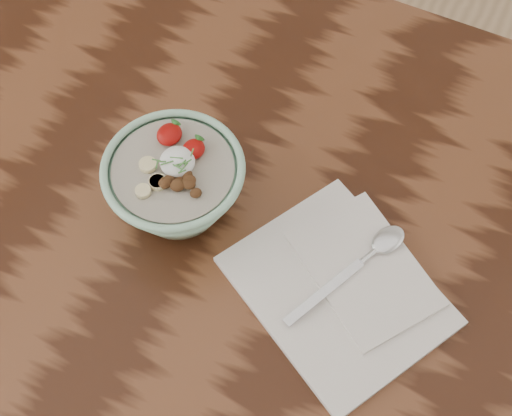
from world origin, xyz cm
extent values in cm
cube|color=#34190D|center=(0.00, 0.00, 73.00)|extent=(160.00, 90.00, 4.00)
cylinder|color=#4C2D19|center=(-72.00, 37.00, 35.50)|extent=(7.00, 7.00, 71.00)
cylinder|color=#9CD1B0|center=(-1.03, -3.95, 75.56)|extent=(7.89, 7.89, 1.13)
torus|color=#9CD1B0|center=(-1.03, -3.95, 84.77)|extent=(17.95, 17.95, 1.03)
cylinder|color=#B7AC97|center=(-1.03, -3.95, 84.21)|extent=(15.22, 15.22, 0.94)
ellipsoid|color=white|center=(-0.70, -3.23, 85.52)|extent=(4.38, 4.38, 2.41)
ellipsoid|color=#950906|center=(0.19, -0.69, 85.44)|extent=(2.77, 3.05, 1.53)
cone|color=#286623|center=(0.19, 0.55, 85.74)|extent=(1.40, 1.03, 1.52)
ellipsoid|color=#950906|center=(-3.55, -0.13, 85.54)|extent=(3.13, 3.44, 1.72)
cone|color=#286623|center=(-3.55, 1.28, 85.84)|extent=(1.40, 1.03, 1.52)
cylinder|color=beige|center=(-3.91, -4.98, 85.08)|extent=(2.17, 2.17, 0.70)
cylinder|color=beige|center=(-2.52, -8.50, 85.08)|extent=(1.90, 1.90, 0.70)
cylinder|color=beige|center=(-1.55, -6.62, 85.08)|extent=(2.17, 2.17, 0.70)
cylinder|color=beige|center=(-1.58, -6.65, 85.08)|extent=(1.95, 1.95, 0.70)
ellipsoid|color=#553019|center=(0.90, -6.12, 85.32)|extent=(2.43, 2.37, 1.32)
ellipsoid|color=#553019|center=(1.97, -5.40, 85.33)|extent=(2.11, 1.77, 0.95)
ellipsoid|color=#553019|center=(0.62, -5.21, 85.09)|extent=(1.24, 1.21, 0.60)
ellipsoid|color=#553019|center=(1.81, -4.78, 85.26)|extent=(1.70, 1.55, 1.01)
ellipsoid|color=#553019|center=(3.33, -6.03, 85.20)|extent=(1.93, 1.96, 1.05)
ellipsoid|color=#553019|center=(1.12, -4.18, 85.23)|extent=(2.06, 1.99, 1.18)
ellipsoid|color=#553019|center=(-0.57, -6.40, 85.31)|extent=(2.24, 2.34, 1.32)
ellipsoid|color=#553019|center=(-0.40, -5.89, 85.22)|extent=(2.15, 2.14, 0.86)
cylinder|color=#468639|center=(-1.92, -4.68, 86.68)|extent=(1.06, 0.62, 0.22)
cylinder|color=#468639|center=(-2.20, -5.35, 86.68)|extent=(0.51, 1.02, 0.22)
cylinder|color=#468639|center=(-0.57, -3.42, 86.68)|extent=(1.57, 0.70, 0.24)
cylinder|color=#468639|center=(0.13, -4.50, 86.68)|extent=(1.30, 0.34, 0.22)
cylinder|color=#468639|center=(-1.25, -4.56, 86.68)|extent=(1.28, 1.27, 0.24)
cylinder|color=#468639|center=(0.44, -3.78, 86.68)|extent=(0.47, 1.21, 0.22)
cylinder|color=#468639|center=(-2.60, -4.76, 86.68)|extent=(1.11, 0.38, 0.22)
cylinder|color=#468639|center=(0.91, -3.33, 86.68)|extent=(0.66, 1.09, 0.22)
cylinder|color=#468639|center=(0.22, -4.02, 86.68)|extent=(1.18, 1.19, 0.23)
cylinder|color=#468639|center=(0.88, -4.20, 86.68)|extent=(0.40, 1.49, 0.23)
cylinder|color=#468639|center=(0.98, -4.84, 86.68)|extent=(0.79, 0.88, 0.21)
cylinder|color=#468639|center=(0.74, -1.90, 86.68)|extent=(0.44, 1.16, 0.22)
cube|color=white|center=(22.71, -6.05, 75.49)|extent=(32.02, 30.07, 0.97)
cube|color=white|center=(24.65, -2.16, 76.27)|extent=(22.42, 20.93, 0.58)
cube|color=silver|center=(21.41, -7.55, 76.75)|extent=(6.27, 12.02, 0.38)
cylinder|color=silver|center=(24.66, -0.29, 76.94)|extent=(2.05, 3.32, 0.77)
ellipsoid|color=silver|center=(25.96, 2.59, 77.08)|extent=(5.13, 5.97, 1.05)
camera|label=1|loc=(28.84, -42.17, 158.20)|focal=50.00mm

